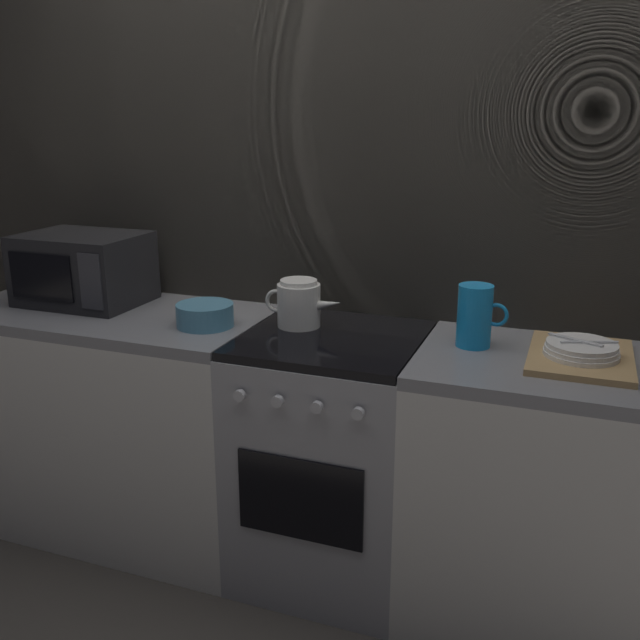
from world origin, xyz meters
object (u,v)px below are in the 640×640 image
object	(u,v)px
stove_unit	(332,457)
mixing_bowl	(205,315)
pitcher	(475,316)
kettle	(299,304)
dish_pile	(581,353)
microwave	(84,269)

from	to	relation	value
stove_unit	mixing_bowl	distance (m)	0.67
stove_unit	pitcher	bearing A→B (deg)	7.44
kettle	mixing_bowl	xyz separation A→B (m)	(-0.31, -0.11, -0.04)
mixing_bowl	kettle	bearing A→B (deg)	20.25
dish_pile	microwave	bearing A→B (deg)	178.84
kettle	pitcher	world-z (taller)	pitcher
stove_unit	dish_pile	xyz separation A→B (m)	(0.78, 0.03, 0.47)
kettle	stove_unit	bearing A→B (deg)	-23.53
kettle	dish_pile	world-z (taller)	kettle
stove_unit	dish_pile	world-z (taller)	dish_pile
mixing_bowl	pitcher	world-z (taller)	pitcher
pitcher	dish_pile	bearing A→B (deg)	-5.38
kettle	dish_pile	bearing A→B (deg)	-2.15
stove_unit	mixing_bowl	world-z (taller)	mixing_bowl
microwave	mixing_bowl	distance (m)	0.62
microwave	dish_pile	bearing A→B (deg)	-1.16
stove_unit	microwave	bearing A→B (deg)	176.39
mixing_bowl	pitcher	distance (m)	0.92
kettle	mixing_bowl	world-z (taller)	kettle
stove_unit	dish_pile	bearing A→B (deg)	2.14
microwave	kettle	distance (m)	0.91
stove_unit	dish_pile	distance (m)	0.91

